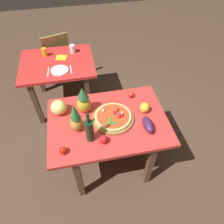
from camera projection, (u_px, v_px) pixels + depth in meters
The scene contains 21 objects.
ground_plane at pixel (109, 158), 2.58m from camera, with size 10.00×10.00×0.00m, color #4C3828.
display_table at pixel (108, 126), 2.10m from camera, with size 1.17×0.83×0.74m.
background_table at pixel (58, 69), 2.79m from camera, with size 0.96×0.78×0.74m.
dining_chair at pixel (56, 54), 3.30m from camera, with size 0.50×0.50×0.85m.
pizza_board at pixel (113, 118), 2.03m from camera, with size 0.41×0.41×0.03m, color olive.
pizza at pixel (113, 116), 2.02m from camera, with size 0.36×0.36×0.06m.
wine_bottle at pixel (90, 130), 1.79m from camera, with size 0.08×0.08×0.34m.
pineapple_left at pixel (84, 101), 2.02m from camera, with size 0.14×0.14×0.30m.
pineapple_right at pixel (76, 119), 1.85m from camera, with size 0.12×0.12×0.33m.
melon at pixel (59, 107), 2.04m from camera, with size 0.16×0.16×0.16m, color #DFE174.
bell_pepper at pixel (145, 108), 2.08m from camera, with size 0.10×0.10×0.11m, color yellow.
eggplant at pixel (148, 125), 1.94m from camera, with size 0.20×0.09×0.09m, color #3E1B41.
tomato_by_bottle at pixel (63, 150), 1.76m from camera, with size 0.07×0.07×0.07m, color red.
tomato_at_corner at pixel (103, 139), 1.83m from camera, with size 0.08×0.08×0.08m, color red.
tomato_beside_pepper at pixel (131, 94), 2.24m from camera, with size 0.06×0.06×0.06m, color red.
drinking_glass_juice at pixel (44, 52), 2.77m from camera, with size 0.07×0.07×0.11m, color orange.
drinking_glass_water at pixel (72, 49), 2.83m from camera, with size 0.08×0.08×0.11m, color silver.
dinner_plate at pixel (60, 70), 2.57m from camera, with size 0.22×0.22×0.02m, color white.
fork_utensil at pixel (48, 72), 2.56m from camera, with size 0.02×0.18×0.01m, color silver.
knife_utensil at pixel (71, 69), 2.59m from camera, with size 0.02×0.18×0.01m, color silver.
napkin_folded at pixel (61, 58), 2.77m from camera, with size 0.14×0.12×0.01m, color yellow.
Camera 1 is at (-0.22, -1.29, 2.30)m, focal length 33.01 mm.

